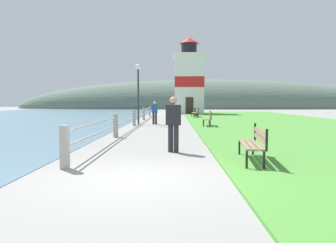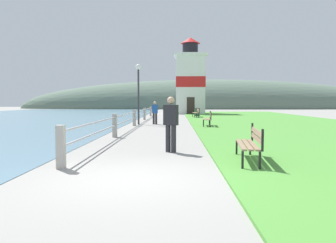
% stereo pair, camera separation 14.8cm
% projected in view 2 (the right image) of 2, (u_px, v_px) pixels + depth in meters
% --- Properties ---
extents(ground_plane, '(160.00, 160.00, 0.00)m').
position_uv_depth(ground_plane, '(131.00, 179.00, 6.46)').
color(ground_plane, gray).
extents(grass_verge, '(12.00, 48.02, 0.06)m').
position_uv_depth(grass_verge, '(279.00, 123.00, 22.23)').
color(grass_verge, '#4C8E38').
rests_on(grass_verge, ground_plane).
extents(seawall_railing, '(0.18, 26.39, 1.00)m').
position_uv_depth(seawall_railing, '(134.00, 116.00, 20.54)').
color(seawall_railing, '#A8A399').
rests_on(seawall_railing, ground_plane).
extents(park_bench_near, '(0.70, 2.04, 0.94)m').
position_uv_depth(park_bench_near, '(251.00, 142.00, 8.11)').
color(park_bench_near, '#846B51').
rests_on(park_bench_near, ground_plane).
extents(park_bench_midway, '(0.60, 1.74, 0.94)m').
position_uv_depth(park_bench_midway, '(208.00, 118.00, 19.57)').
color(park_bench_midway, '#846B51').
rests_on(park_bench_midway, ground_plane).
extents(park_bench_far, '(0.56, 1.79, 0.94)m').
position_uv_depth(park_bench_far, '(197.00, 112.00, 30.16)').
color(park_bench_far, '#846B51').
rests_on(park_bench_far, ground_plane).
extents(lighthouse, '(3.93, 3.93, 9.18)m').
position_uv_depth(lighthouse, '(190.00, 81.00, 39.60)').
color(lighthouse, white).
rests_on(lighthouse, ground_plane).
extents(person_strolling, '(0.46, 0.37, 1.68)m').
position_uv_depth(person_strolling, '(171.00, 122.00, 9.85)').
color(person_strolling, '#28282D').
rests_on(person_strolling, ground_plane).
extents(person_by_railing, '(0.39, 0.23, 1.53)m').
position_uv_depth(person_by_railing, '(155.00, 112.00, 21.75)').
color(person_by_railing, '#28282D').
rests_on(person_by_railing, ground_plane).
extents(trash_bin, '(0.54, 0.54, 0.84)m').
position_uv_depth(trash_bin, '(197.00, 112.00, 32.26)').
color(trash_bin, '#2D5138').
rests_on(trash_bin, ground_plane).
extents(lamp_post, '(0.36, 0.36, 3.96)m').
position_uv_depth(lamp_post, '(138.00, 83.00, 21.45)').
color(lamp_post, '#333338').
rests_on(lamp_post, ground_plane).
extents(distant_hillside, '(80.00, 16.00, 12.00)m').
position_uv_depth(distant_hillside, '(210.00, 109.00, 68.13)').
color(distant_hillside, '#566B5B').
rests_on(distant_hillside, ground_plane).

